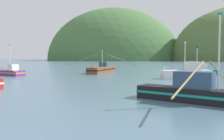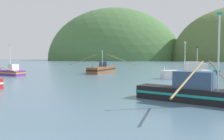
# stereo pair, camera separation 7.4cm
# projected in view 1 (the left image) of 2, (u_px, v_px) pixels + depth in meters

# --- Properties ---
(hill_far_center) EXTENTS (122.50, 98.00, 95.24)m
(hill_far_center) POSITION_uv_depth(u_px,v_px,m) (114.00, 60.00, 218.81)
(hill_far_center) COLOR #47703D
(hill_far_center) RESTS_ON ground
(fishing_boat_black) EXTENTS (10.35, 11.87, 6.72)m
(fishing_boat_black) POSITION_uv_depth(u_px,v_px,m) (204.00, 93.00, 17.74)
(fishing_boat_black) COLOR black
(fishing_boat_black) RESTS_ON ground
(fishing_boat_teal) EXTENTS (6.96, 1.98, 5.48)m
(fishing_boat_teal) POSITION_uv_depth(u_px,v_px,m) (201.00, 71.00, 46.59)
(fishing_boat_teal) COLOR #147F84
(fishing_boat_teal) RESTS_ON ground
(fishing_boat_brown) EXTENTS (15.02, 10.56, 5.23)m
(fishing_boat_brown) POSITION_uv_depth(u_px,v_px,m) (102.00, 69.00, 50.85)
(fishing_boat_brown) COLOR brown
(fishing_boat_brown) RESTS_ON ground
(fishing_boat_white) EXTENTS (8.33, 3.73, 5.89)m
(fishing_boat_white) POSITION_uv_depth(u_px,v_px,m) (187.00, 73.00, 37.75)
(fishing_boat_white) COLOR white
(fishing_boat_white) RESTS_ON ground
(fishing_boat_purple) EXTENTS (6.47, 4.51, 5.74)m
(fishing_boat_purple) POSITION_uv_depth(u_px,v_px,m) (10.00, 72.00, 43.83)
(fishing_boat_purple) COLOR #6B2D84
(fishing_boat_purple) RESTS_ON ground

